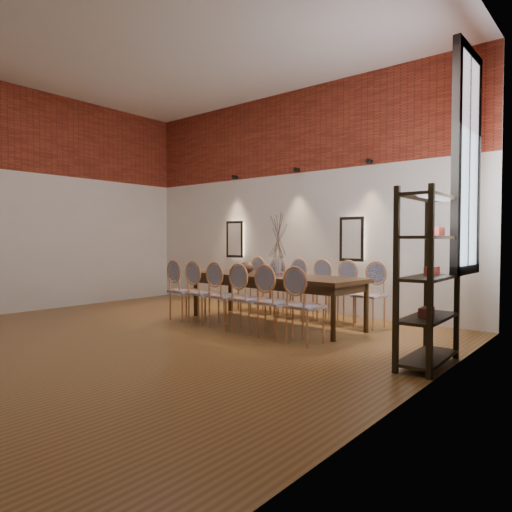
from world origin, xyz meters
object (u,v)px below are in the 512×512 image
Objects in this scene: chair_far_a at (251,284)px; chair_far_e at (341,293)px; chair_far_c at (292,288)px; dining_table at (272,299)px; chair_far_f at (369,295)px; vase at (278,265)px; chair_near_a at (184,291)px; bowl at (247,268)px; chair_near_d at (249,299)px; chair_near_f at (305,306)px; chair_near_e at (275,302)px; shelving_rack at (428,278)px; chair_near_b at (204,293)px; chair_far_b at (270,286)px; chair_far_d at (315,290)px; book at (268,273)px; chair_near_c at (225,296)px.

chair_far_a is 1.97m from chair_far_e.
chair_far_c is 0.99m from chair_far_e.
chair_far_e reaches higher than dining_table.
vase is at bearing 34.09° from chair_far_f.
chair_far_e is at bearing 37.46° from chair_near_a.
bowl is (0.64, -0.87, 0.37)m from chair_far_a.
chair_near_d is 1.00× the size of chair_near_f.
chair_near_f is 2.89m from chair_far_a.
chair_near_f is at bearing -0.00° from chair_near_e.
chair_near_f is 1.00× the size of chair_far_c.
chair_near_e is 0.52× the size of shelving_rack.
dining_table is 1.06m from chair_near_b.
chair_near_f is at bearing -0.00° from chair_near_b.
dining_table is 1.06m from chair_far_b.
chair_near_e is (1.96, -0.18, 0.00)m from chair_near_a.
chair_far_e is (2.10, 1.33, 0.00)m from chair_near_a.
chair_near_f is 1.59m from chair_far_e.
chair_near_a is at bearing 56.87° from chair_far_c.
shelving_rack reaches higher than chair_far_d.
chair_near_f is at bearing 178.12° from shelving_rack.
chair_far_e is 0.52× the size of shelving_rack.
chair_far_c is at bearing 108.07° from dining_table.
chair_far_b is at bearing 123.13° from chair_near_d.
chair_near_d is at bearing -85.38° from vase.
book is (-0.48, -0.63, 0.30)m from chair_far_d.
chair_near_a is at bearing -146.76° from book.
chair_far_a reaches higher than bowl.
shelving_rack reaches higher than bowl.
chair_far_f is 2.08m from shelving_rack.
chair_far_b is at bearing 71.93° from chair_near_a.
chair_far_d is 0.52× the size of shelving_rack.
book is at bearing 36.34° from chair_far_e.
shelving_rack reaches higher than chair_near_d.
chair_near_b is 0.99m from chair_near_d.
chair_far_d is at bearing 108.07° from chair_near_e.
book is (-1.47, -0.55, 0.30)m from chair_far_f.
chair_far_b is 1.00× the size of chair_far_c.
chair_far_d is at bearing 75.06° from vase.
chair_far_e is 3.13× the size of vase.
book is at bearing 85.30° from chair_near_c.
chair_near_b is at bearing -143.72° from vase.
chair_near_d is 0.88m from vase.
dining_table is 2.84m from shelving_rack.
shelving_rack reaches higher than chair_far_f.
shelving_rack is (2.34, -1.60, 0.43)m from chair_far_d.
chair_far_c is at bearing -0.00° from chair_far_d.
chair_near_b is 1.00× the size of chair_near_e.
bowl is (-1.19, 0.82, 0.37)m from chair_near_e.
chair_far_f is at bearing 180.00° from chair_far_c.
chair_near_b is at bearing -129.06° from book.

